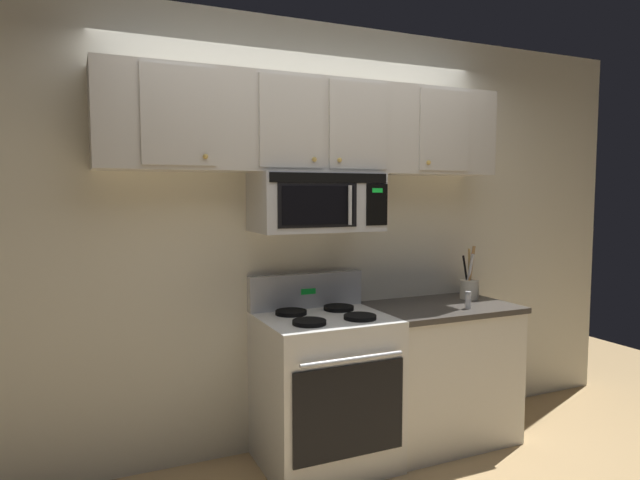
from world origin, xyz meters
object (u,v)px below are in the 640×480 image
(over_range_microwave, at_px, (317,202))
(salt_shaker, at_px, (468,300))
(utensil_crock_cream, at_px, (469,286))
(stove_range, at_px, (325,387))

(over_range_microwave, xyz_separation_m, salt_shaker, (0.93, -0.28, -0.62))
(over_range_microwave, relative_size, utensil_crock_cream, 2.06)
(stove_range, bearing_deg, over_range_microwave, 90.14)
(stove_range, height_order, over_range_microwave, over_range_microwave)
(utensil_crock_cream, bearing_deg, salt_shaker, -130.45)
(stove_range, distance_m, utensil_crock_cream, 1.26)
(stove_range, relative_size, salt_shaker, 10.35)
(stove_range, distance_m, over_range_microwave, 1.11)
(utensil_crock_cream, bearing_deg, stove_range, -175.30)
(over_range_microwave, relative_size, salt_shaker, 7.03)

